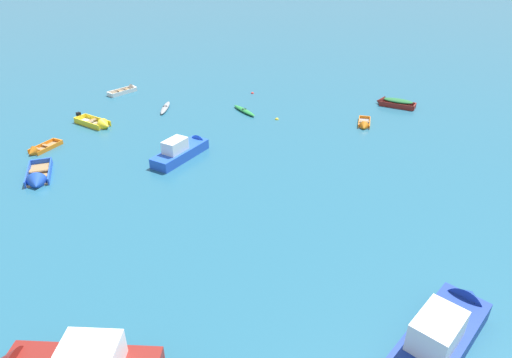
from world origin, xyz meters
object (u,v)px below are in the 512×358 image
object	(u,v)px
rowboat_maroon_back_row_right	(392,102)
mooring_buoy_between_boats_right	(277,120)
rowboat_blue_near_left	(38,179)
motor_launch_deep_blue_far_back	(444,330)
rowboat_orange_midfield_right	(38,151)
mooring_buoy_midfield	(252,93)
rowboat_white_outer_right	(129,90)
rowboat_orange_distant_center	(364,125)
kayak_grey_cluster_inner	(165,108)
rowboat_yellow_far_right	(99,124)
kayak_green_back_row_center	(244,110)
motor_launch_blue_midfield_left	(183,149)

from	to	relation	value
rowboat_maroon_back_row_right	mooring_buoy_between_boats_right	size ratio (longest dim) A/B	11.50
rowboat_maroon_back_row_right	rowboat_blue_near_left	bearing A→B (deg)	-141.44
motor_launch_deep_blue_far_back	rowboat_orange_midfield_right	bearing A→B (deg)	152.95
motor_launch_deep_blue_far_back	mooring_buoy_midfield	size ratio (longest dim) A/B	21.01
rowboat_white_outer_right	mooring_buoy_between_boats_right	xyz separation A→B (m)	(16.85, -5.63, -0.19)
rowboat_orange_midfield_right	rowboat_maroon_back_row_right	distance (m)	32.12
rowboat_orange_distant_center	rowboat_blue_near_left	size ratio (longest dim) A/B	0.68
rowboat_blue_near_left	kayak_grey_cluster_inner	world-z (taller)	rowboat_blue_near_left
rowboat_yellow_far_right	kayak_green_back_row_center	xyz separation A→B (m)	(11.89, 5.75, -0.06)
rowboat_yellow_far_right	kayak_green_back_row_center	bearing A→B (deg)	25.80
rowboat_blue_near_left	rowboat_maroon_back_row_right	distance (m)	32.18
rowboat_yellow_far_right	motor_launch_blue_midfield_left	distance (m)	10.26
rowboat_orange_distant_center	rowboat_orange_midfield_right	size ratio (longest dim) A/B	0.94
rowboat_blue_near_left	rowboat_orange_midfield_right	xyz separation A→B (m)	(-2.82, 4.30, -0.06)
rowboat_white_outer_right	mooring_buoy_between_boats_right	size ratio (longest dim) A/B	10.26
motor_launch_deep_blue_far_back	kayak_green_back_row_center	xyz separation A→B (m)	(-13.10, 25.32, -0.55)
motor_launch_deep_blue_far_back	rowboat_yellow_far_right	world-z (taller)	motor_launch_deep_blue_far_back
rowboat_white_outer_right	rowboat_maroon_back_row_right	distance (m)	27.53
rowboat_orange_distant_center	kayak_green_back_row_center	world-z (taller)	rowboat_orange_distant_center
rowboat_maroon_back_row_right	motor_launch_blue_midfield_left	xyz separation A→B (m)	(-16.67, -14.50, 0.20)
rowboat_maroon_back_row_right	motor_launch_blue_midfield_left	world-z (taller)	motor_launch_blue_midfield_left
rowboat_white_outer_right	rowboat_maroon_back_row_right	size ratio (longest dim) A/B	0.89
rowboat_white_outer_right	mooring_buoy_midfield	size ratio (longest dim) A/B	10.95
mooring_buoy_midfield	mooring_buoy_between_boats_right	bearing A→B (deg)	-63.72
rowboat_yellow_far_right	rowboat_maroon_back_row_right	bearing A→B (deg)	21.15
kayak_grey_cluster_inner	motor_launch_deep_blue_far_back	bearing A→B (deg)	-50.05
motor_launch_blue_midfield_left	mooring_buoy_between_boats_right	bearing A→B (deg)	55.75
mooring_buoy_midfield	rowboat_blue_near_left	bearing A→B (deg)	-116.85
rowboat_maroon_back_row_right	mooring_buoy_between_boats_right	bearing A→B (deg)	-151.92
rowboat_orange_distant_center	motor_launch_blue_midfield_left	world-z (taller)	motor_launch_blue_midfield_left
rowboat_yellow_far_right	kayak_green_back_row_center	size ratio (longest dim) A/B	1.39
kayak_green_back_row_center	mooring_buoy_between_boats_right	world-z (taller)	kayak_green_back_row_center
motor_launch_deep_blue_far_back	rowboat_white_outer_right	size ratio (longest dim) A/B	1.92
rowboat_maroon_back_row_right	rowboat_orange_midfield_right	bearing A→B (deg)	-150.61
rowboat_orange_distant_center	rowboat_maroon_back_row_right	bearing A→B (deg)	64.67
rowboat_yellow_far_right	rowboat_white_outer_right	xyz separation A→B (m)	(-1.64, 9.95, -0.04)
rowboat_orange_distant_center	kayak_green_back_row_center	xyz separation A→B (m)	(-11.08, 1.91, 0.02)
motor_launch_deep_blue_far_back	rowboat_orange_midfield_right	size ratio (longest dim) A/B	2.22
rowboat_maroon_back_row_right	mooring_buoy_between_boats_right	xyz separation A→B (m)	(-10.68, -5.70, -0.35)
rowboat_yellow_far_right	rowboat_white_outer_right	size ratio (longest dim) A/B	1.17
rowboat_blue_near_left	rowboat_orange_midfield_right	size ratio (longest dim) A/B	1.38
motor_launch_deep_blue_far_back	mooring_buoy_midfield	distance (m)	33.85
rowboat_blue_near_left	rowboat_yellow_far_right	distance (m)	10.07
rowboat_blue_near_left	mooring_buoy_midfield	distance (m)	24.18
rowboat_orange_distant_center	mooring_buoy_midfield	world-z (taller)	rowboat_orange_distant_center
mooring_buoy_between_boats_right	kayak_green_back_row_center	bearing A→B (deg)	156.69
rowboat_white_outer_right	mooring_buoy_between_boats_right	bearing A→B (deg)	-18.48
mooring_buoy_midfield	kayak_grey_cluster_inner	bearing A→B (deg)	-139.91
rowboat_yellow_far_right	kayak_green_back_row_center	distance (m)	13.21
rowboat_orange_distant_center	rowboat_yellow_far_right	bearing A→B (deg)	-170.50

